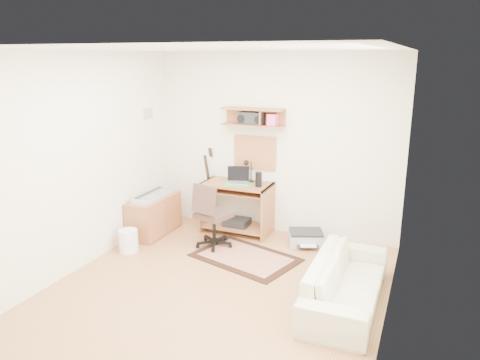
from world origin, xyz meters
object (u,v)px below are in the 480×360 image
at_px(printer, 306,238).
at_px(sofa, 347,274).
at_px(desk, 237,208).
at_px(task_chair, 214,215).
at_px(cabinet, 154,215).

distance_m(printer, sofa, 1.64).
relative_size(desk, printer, 2.15).
bearing_deg(desk, sofa, -37.96).
bearing_deg(task_chair, sofa, -8.54).
bearing_deg(sofa, cabinet, 72.56).
bearing_deg(desk, cabinet, -154.60).
height_order(task_chair, sofa, task_chair).
bearing_deg(printer, task_chair, -174.70).
distance_m(cabinet, sofa, 3.10).
distance_m(task_chair, printer, 1.33).
bearing_deg(task_chair, desk, 97.86).
height_order(task_chair, cabinet, task_chair).
height_order(printer, sofa, sofa).
distance_m(task_chair, sofa, 2.11).
height_order(desk, sofa, desk).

